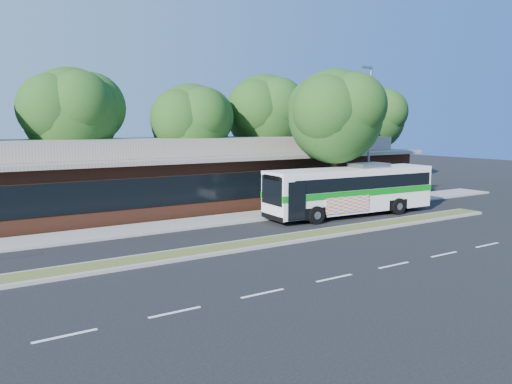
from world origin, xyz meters
TOP-DOWN VIEW (x-y plane):
  - ground at (0.00, 0.00)m, footprint 120.00×120.00m
  - median_strip at (0.00, 0.60)m, footprint 26.00×1.10m
  - sidewalk at (0.00, 6.40)m, footprint 44.00×2.60m
  - plaza_building at (0.00, 12.99)m, footprint 33.20×11.20m
  - lamp_post at (9.56, 6.00)m, footprint 0.93×0.18m
  - tree_bg_b at (-6.57, 16.14)m, footprint 6.69×6.00m
  - tree_bg_c at (1.40, 15.13)m, footprint 6.24×5.60m
  - tree_bg_d at (8.45, 16.15)m, footprint 6.91×6.20m
  - tree_bg_e at (14.42, 15.14)m, footprint 6.47×5.80m
  - tree_bg_f at (20.43, 16.14)m, footprint 6.69×6.00m
  - transit_bus at (6.05, 3.80)m, footprint 11.04×2.98m
  - sidewalk_tree at (6.41, 5.44)m, footprint 6.34×5.68m

SIDE VIEW (x-z plane):
  - ground at x=0.00m, z-range 0.00..0.00m
  - sidewalk at x=0.00m, z-range 0.00..0.12m
  - median_strip at x=0.00m, z-range 0.00..0.15m
  - transit_bus at x=6.05m, z-range 0.17..3.24m
  - plaza_building at x=0.00m, z-range -0.10..4.35m
  - lamp_post at x=9.56m, z-range 0.37..9.44m
  - tree_bg_c at x=1.40m, z-range 1.46..9.72m
  - tree_bg_e at x=14.42m, z-range 1.49..10.00m
  - sidewalk_tree at x=6.41m, z-range 1.63..10.31m
  - tree_bg_f at x=20.43m, z-range 1.60..10.52m
  - tree_bg_b at x=-6.57m, z-range 1.64..10.64m
  - tree_bg_d at x=8.45m, z-range 1.73..11.10m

